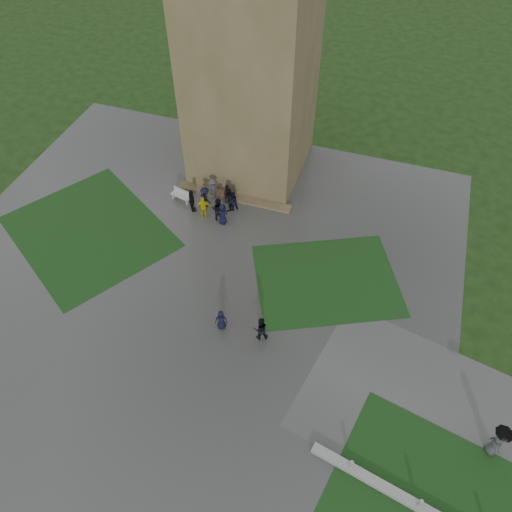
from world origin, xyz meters
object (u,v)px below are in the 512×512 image
(tower, at_px, (251,57))
(pedestrian_mid, at_px, (221,320))
(pedestrian_path, at_px, (498,440))
(pedestrian_near, at_px, (261,328))
(bench, at_px, (181,195))

(tower, height_order, pedestrian_mid, tower)
(pedestrian_path, bearing_deg, pedestrian_near, 168.04)
(tower, relative_size, pedestrian_near, 10.12)
(tower, distance_m, pedestrian_near, 18.39)
(bench, height_order, pedestrian_mid, pedestrian_mid)
(pedestrian_mid, relative_size, pedestrian_path, 0.62)
(pedestrian_mid, bearing_deg, tower, 83.58)
(tower, xyz_separation_m, pedestrian_near, (5.77, -15.47, -8.09))
(tower, xyz_separation_m, pedestrian_mid, (3.34, -15.53, -8.24))
(pedestrian_path, bearing_deg, bench, 151.00)
(bench, distance_m, pedestrian_mid, 11.90)
(pedestrian_mid, height_order, pedestrian_path, pedestrian_path)
(bench, relative_size, pedestrian_mid, 1.14)
(pedestrian_mid, distance_m, pedestrian_path, 15.64)
(tower, bearing_deg, pedestrian_near, -69.56)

